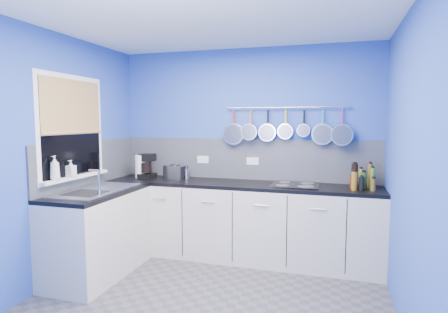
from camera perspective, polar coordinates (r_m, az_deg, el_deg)
The scene contains 44 objects.
floor at distance 3.57m, azimuth -2.91°, elevation -21.80°, with size 3.20×3.00×0.02m, color #47474C.
ceiling at distance 3.29m, azimuth -3.14°, elevation 21.08°, with size 3.20×3.00×0.02m, color white.
wall_back at distance 4.63m, azimuth 3.30°, elevation 0.85°, with size 3.20×0.02×2.50m, color #2C4CAF.
wall_front at distance 1.86m, azimuth -19.05°, elevation -6.51°, with size 3.20×0.02×2.50m, color #2C4CAF.
wall_left at distance 4.03m, azimuth -25.12°, elevation -0.37°, with size 0.02×3.00×2.50m, color #2C4CAF.
wall_right at distance 3.05m, azimuth 26.76°, elevation -2.17°, with size 0.02×3.00×2.50m, color #2C4CAF.
backsplash_back at distance 4.62m, azimuth 3.23°, elevation -0.40°, with size 3.20×0.02×0.50m, color slate.
backsplash_left at distance 4.49m, azimuth -19.75°, elevation -0.90°, with size 0.02×1.80×0.50m, color slate.
cabinet_run_back at distance 4.48m, azimuth 2.31°, elevation -9.97°, with size 3.20×0.60×0.86m, color beige.
worktop_back at distance 4.38m, azimuth 2.33°, elevation -4.29°, with size 3.20×0.60×0.04m, color black.
cabinet_run_left at distance 4.22m, azimuth -18.68°, elevation -11.24°, with size 0.60×1.20×0.86m, color beige.
worktop_left at distance 4.12m, azimuth -18.87°, elevation -5.23°, with size 0.60×1.20×0.04m, color black.
window_frame at distance 4.22m, azimuth -22.21°, elevation 4.07°, with size 0.01×1.00×1.10m, color white.
window_glass at distance 4.21m, azimuth -22.16°, elevation 4.07°, with size 0.01×0.90×1.00m, color black.
bamboo_blind at distance 4.21m, azimuth -22.18°, elevation 7.13°, with size 0.01×0.90×0.55m, color tan.
window_sill at distance 4.24m, azimuth -21.69°, elevation -2.89°, with size 0.10×0.98×0.03m, color white.
sink_unit at distance 4.11m, azimuth -18.88°, elevation -4.90°, with size 0.50×0.95×0.01m, color silver.
mixer_tap at distance 3.86m, azimuth -18.56°, elevation -3.67°, with size 0.12×0.08×0.26m, color silver, non-canonical shape.
socket_left at distance 4.77m, azimuth -3.25°, elevation -0.46°, with size 0.15×0.01×0.09m, color white.
socket_right at distance 4.59m, azimuth 4.41°, elevation -0.70°, with size 0.15×0.01×0.09m, color white.
pot_rail at distance 4.47m, azimuth 9.45°, elevation 7.42°, with size 0.02×0.02×1.45m, color silver.
soap_bottle_a at distance 3.96m, azimuth -24.47°, elevation -1.60°, with size 0.09×0.09×0.24m, color white.
soap_bottle_b at distance 4.14m, azimuth -22.36°, elevation -1.70°, with size 0.08×0.08×0.17m, color white.
paper_towel at distance 4.85m, azimuth -12.69°, elevation -1.49°, with size 0.13×0.13×0.29m, color white.
coffee_maker at distance 4.82m, azimuth -11.70°, elevation -1.41°, with size 0.17×0.19×0.31m, color black, non-canonical shape.
toaster at distance 4.71m, azimuth -7.44°, elevation -2.38°, with size 0.26×0.15×0.16m, color silver.
canister at distance 4.70m, azimuth -5.84°, elevation -2.65°, with size 0.08×0.08×0.12m, color silver.
hob at distance 4.27m, azimuth 10.83°, elevation -4.30°, with size 0.52×0.46×0.01m, color black.
pan_0 at distance 4.58m, azimuth 1.47°, elevation 4.64°, with size 0.26×0.06×0.45m, color silver, non-canonical shape.
pan_1 at distance 4.53m, azimuth 4.06°, elevation 5.00°, with size 0.20×0.11×0.39m, color silver, non-canonical shape.
pan_2 at distance 4.49m, azimuth 6.71°, elevation 4.89°, with size 0.21×0.08×0.40m, color silver, non-canonical shape.
pan_3 at distance 4.46m, azimuth 9.40°, elevation 5.04°, with size 0.18×0.07×0.37m, color silver, non-canonical shape.
pan_4 at distance 4.44m, azimuth 12.13°, elevation 5.18°, with size 0.15×0.09×0.34m, color silver, non-canonical shape.
pan_5 at distance 4.42m, azimuth 14.86°, elevation 4.55°, with size 0.24×0.06×0.43m, color silver, non-canonical shape.
pan_6 at distance 4.42m, azimuth 17.60°, elevation 4.44°, with size 0.24×0.12×0.43m, color silver, non-canonical shape.
condiment_0 at distance 4.34m, azimuth 21.43°, elevation -2.76°, with size 0.05×0.05×0.26m, color brown.
condiment_1 at distance 4.35m, azimuth 20.20°, elevation -3.09°, with size 0.05×0.05×0.20m, color olive.
condiment_2 at distance 4.34m, azimuth 19.33°, elevation -2.74°, with size 0.07×0.07×0.25m, color black.
condiment_3 at distance 4.25m, azimuth 21.75°, elevation -3.15°, with size 0.05×0.05×0.23m, color #3F721E.
condiment_4 at distance 4.24m, azimuth 20.54°, elevation -3.47°, with size 0.06×0.06×0.18m, color #265919.
condiment_5 at distance 4.26m, azimuth 19.06°, elevation -3.74°, with size 0.06×0.06×0.13m, color #4C190C.
condiment_6 at distance 4.16m, azimuth 21.86°, elevation -4.03°, with size 0.05×0.05×0.13m, color brown.
condiment_7 at distance 4.15m, azimuth 20.28°, elevation -3.93°, with size 0.06×0.06×0.14m, color black.
condiment_8 at distance 4.14m, azimuth 19.30°, elevation -3.55°, with size 0.06×0.06×0.19m, color #8C5914.
Camera 1 is at (1.07, -2.98, 1.63)m, focal length 29.89 mm.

